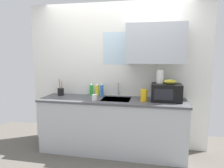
{
  "coord_description": "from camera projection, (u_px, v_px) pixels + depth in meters",
  "views": [
    {
      "loc": [
        0.64,
        -3.16,
        1.63
      ],
      "look_at": [
        0.0,
        0.0,
        1.15
      ],
      "focal_mm": 32.43,
      "sensor_mm": 36.0,
      "label": 1
    }
  ],
  "objects": [
    {
      "name": "dish_soap_bottle_green",
      "position": [
        91.0,
        90.0,
        3.57
      ],
      "size": [
        0.07,
        0.07,
        0.23
      ],
      "color": "green",
      "rests_on": "counter_unit"
    },
    {
      "name": "paper_towel_roll",
      "position": [
        160.0,
        76.0,
        3.19
      ],
      "size": [
        0.11,
        0.11,
        0.22
      ],
      "primitive_type": "cylinder",
      "color": "white",
      "rests_on": "microwave"
    },
    {
      "name": "mug_white",
      "position": [
        94.0,
        97.0,
        3.2
      ],
      "size": [
        0.08,
        0.08,
        0.09
      ],
      "primitive_type": "cylinder",
      "color": "white",
      "rests_on": "counter_unit"
    },
    {
      "name": "microwave",
      "position": [
        166.0,
        92.0,
        3.16
      ],
      "size": [
        0.46,
        0.35,
        0.27
      ],
      "color": "black",
      "rests_on": "counter_unit"
    },
    {
      "name": "sink_faucet",
      "position": [
        118.0,
        90.0,
        3.5
      ],
      "size": [
        0.03,
        0.03,
        0.24
      ],
      "primitive_type": "cylinder",
      "color": "#B2B5BA",
      "rests_on": "counter_unit"
    },
    {
      "name": "kitchen_wall_assembly",
      "position": [
        123.0,
        70.0,
        3.51
      ],
      "size": [
        3.15,
        0.42,
        2.5
      ],
      "color": "white",
      "rests_on": "ground"
    },
    {
      "name": "cereal_canister",
      "position": [
        144.0,
        95.0,
        3.13
      ],
      "size": [
        0.1,
        0.1,
        0.19
      ],
      "primitive_type": "cylinder",
      "color": "gold",
      "rests_on": "counter_unit"
    },
    {
      "name": "utensil_crock",
      "position": [
        61.0,
        91.0,
        3.59
      ],
      "size": [
        0.11,
        0.11,
        0.3
      ],
      "color": "black",
      "rests_on": "counter_unit"
    },
    {
      "name": "dish_soap_bottle_blue",
      "position": [
        102.0,
        90.0,
        3.5
      ],
      "size": [
        0.06,
        0.06,
        0.24
      ],
      "color": "blue",
      "rests_on": "counter_unit"
    },
    {
      "name": "dish_soap_bottle_yellow",
      "position": [
        97.0,
        90.0,
        3.52
      ],
      "size": [
        0.07,
        0.07,
        0.23
      ],
      "color": "yellow",
      "rests_on": "counter_unit"
    },
    {
      "name": "banana_bunch",
      "position": [
        170.0,
        82.0,
        3.12
      ],
      "size": [
        0.2,
        0.11,
        0.07
      ],
      "primitive_type": "ellipsoid",
      "color": "gold",
      "rests_on": "microwave"
    },
    {
      "name": "counter_unit",
      "position": [
        112.0,
        125.0,
        3.36
      ],
      "size": [
        2.38,
        0.63,
        0.9
      ],
      "color": "#B2B7BC",
      "rests_on": "ground"
    }
  ]
}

